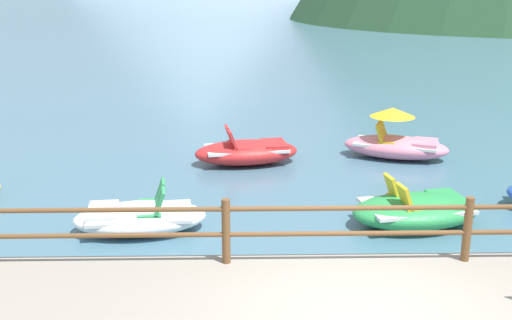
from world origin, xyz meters
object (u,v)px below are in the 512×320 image
at_px(pedal_boat_3, 247,152).
at_px(pedal_boat_6, 416,210).
at_px(pedal_boat_7, 396,142).
at_px(pedal_boat_4, 139,217).

height_order(pedal_boat_3, pedal_boat_6, pedal_boat_3).
distance_m(pedal_boat_6, pedal_boat_7, 4.37).
height_order(pedal_boat_3, pedal_boat_7, pedal_boat_7).
xyz_separation_m(pedal_boat_4, pedal_boat_6, (4.91, 0.15, 0.03)).
relative_size(pedal_boat_4, pedal_boat_7, 0.89).
xyz_separation_m(pedal_boat_3, pedal_boat_4, (-1.92, -4.06, -0.04)).
height_order(pedal_boat_4, pedal_boat_7, pedal_boat_7).
bearing_deg(pedal_boat_3, pedal_boat_4, -115.27).
bearing_deg(pedal_boat_6, pedal_boat_4, -178.22).
xyz_separation_m(pedal_boat_3, pedal_boat_6, (2.99, -3.91, -0.01)).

